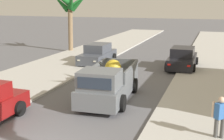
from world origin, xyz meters
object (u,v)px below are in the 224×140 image
(pickup_truck, at_px, (108,84))
(car_left_mid, at_px, (182,59))
(car_left_near, at_px, (98,54))
(pedestrian, at_px, (220,116))
(palm_tree_right_fore, at_px, (70,5))

(pickup_truck, height_order, car_left_mid, pickup_truck)
(car_left_near, bearing_deg, car_left_mid, 3.20)
(car_left_near, distance_m, pedestrian, 14.04)
(car_left_mid, distance_m, palm_tree_right_fore, 12.32)
(car_left_near, height_order, pedestrian, pedestrian)
(pickup_truck, xyz_separation_m, car_left_mid, (2.61, 8.40, -0.09))
(car_left_near, height_order, car_left_mid, same)
(car_left_near, relative_size, pedestrian, 2.68)
(pickup_truck, xyz_separation_m, pedestrian, (5.06, -2.85, 0.11))
(car_left_mid, relative_size, pedestrian, 2.68)
(pedestrian, bearing_deg, car_left_mid, 102.28)
(car_left_near, xyz_separation_m, palm_tree_right_fore, (-4.56, 4.62, 3.66))
(pickup_truck, distance_m, palm_tree_right_fore, 15.58)
(pickup_truck, bearing_deg, car_left_mid, 72.72)
(palm_tree_right_fore, bearing_deg, pickup_truck, -56.60)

